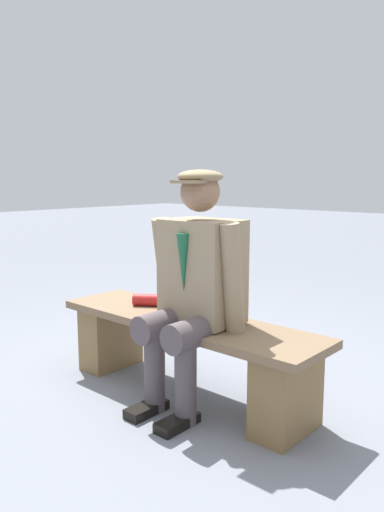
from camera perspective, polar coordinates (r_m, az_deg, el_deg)
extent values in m
plane|color=slate|center=(2.94, -0.74, -15.36)|extent=(30.00, 30.00, 0.00)
cube|color=brown|center=(2.80, -0.76, -7.45)|extent=(1.64, 0.44, 0.04)
cube|color=olive|center=(2.51, 10.68, -15.01)|extent=(0.20, 0.37, 0.40)
cube|color=olive|center=(3.32, -9.17, -8.93)|extent=(0.20, 0.37, 0.40)
cube|color=#927D60|center=(2.65, 1.19, -1.69)|extent=(0.40, 0.29, 0.54)
cylinder|color=#1E2338|center=(2.61, 1.21, 3.51)|extent=(0.22, 0.22, 0.06)
cone|color=#195938|center=(2.53, -0.98, -0.77)|extent=(0.07, 0.07, 0.30)
sphere|color=#8C664C|center=(2.59, 0.93, 7.29)|extent=(0.21, 0.21, 0.21)
ellipsoid|color=#846F4F|center=(2.59, 0.94, 9.00)|extent=(0.24, 0.24, 0.07)
cube|color=#846F4F|center=(2.52, -0.46, 8.41)|extent=(0.16, 0.09, 0.02)
cylinder|color=#504549|center=(2.55, 1.19, -8.37)|extent=(0.15, 0.46, 0.15)
cylinder|color=#504549|center=(2.54, -0.74, -13.89)|extent=(0.11, 0.11, 0.45)
cube|color=black|center=(2.58, -1.67, -18.39)|extent=(0.10, 0.24, 0.05)
cylinder|color=#927D60|center=(2.48, 4.62, -2.78)|extent=(0.11, 0.17, 0.58)
cylinder|color=#504549|center=(2.69, -2.38, -7.45)|extent=(0.15, 0.46, 0.15)
cylinder|color=#504549|center=(2.68, -4.27, -12.65)|extent=(0.11, 0.11, 0.45)
cube|color=black|center=(2.72, -5.17, -16.92)|extent=(0.10, 0.24, 0.05)
cylinder|color=#927D60|center=(2.77, -2.94, -1.51)|extent=(0.11, 0.19, 0.58)
cylinder|color=#B21E1E|center=(3.04, -4.28, -5.01)|extent=(0.25, 0.21, 0.07)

